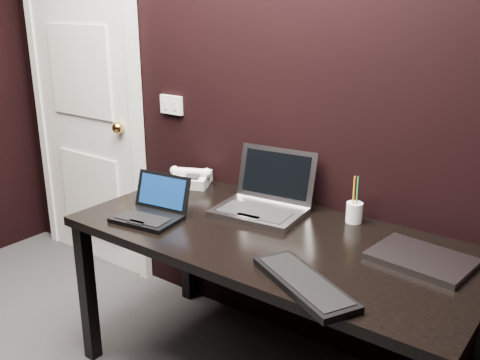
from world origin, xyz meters
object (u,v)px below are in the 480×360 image
Objects in this scene: silver_laptop at (264,201)px; mobile_phone at (153,188)px; door at (85,104)px; netbook at (151,211)px; ext_keyboard at (304,283)px; desk_phone at (191,178)px; closed_laptop at (421,259)px; pen_cup at (354,212)px; desk at (272,251)px.

silver_laptop is 4.33× the size of mobile_phone.
door reaches higher than netbook.
desk_phone is (-1.00, 0.56, 0.03)m from ext_keyboard.
silver_laptop is 0.52m from desk_phone.
desk_phone reaches higher than closed_laptop.
ext_keyboard is 0.63m from pen_cup.
netbook reaches higher than ext_keyboard.
ext_keyboard is 1.97× the size of desk_phone.
mobile_phone reaches higher than desk.
mobile_phone is at bearing -20.12° from door.
pen_cup is at bearing 3.40° from desk_phone.
closed_laptop is at bearing -4.96° from silver_laptop.
door is at bearing 178.27° from pen_cup.
mobile_phone is 0.99m from pen_cup.
desk_phone is at bearing 77.43° from mobile_phone.
mobile_phone is at bearing -176.45° from closed_laptop.
silver_laptop reaches higher than closed_laptop.
netbook is 1.32× the size of desk_phone.
ext_keyboard is at bearing -29.27° from desk_phone.
netbook is at bearing -26.09° from door.
silver_laptop is 0.41m from pen_cup.
netbook reaches higher than closed_laptop.
mobile_phone reaches higher than closed_laptop.
door is 6.88× the size of netbook.
closed_laptop reaches higher than desk.
door is 1.26× the size of desk.
closed_laptop is at bearing 11.76° from desk.
closed_laptop is (1.10, 0.30, -0.02)m from netbook.
mobile_phone is at bearing -102.57° from desk_phone.
pen_cup reaches higher than mobile_phone.
desk_phone is at bearing -176.60° from pen_cup.
netbook is 0.73× the size of silver_laptop.
desk is at bearing -47.52° from silver_laptop.
pen_cup is at bearing 100.18° from ext_keyboard.
closed_laptop is 1.27m from desk_phone.
netbook is at bearing -45.84° from mobile_phone.
desk is 0.28m from silver_laptop.
desk_phone is (-0.68, 0.27, 0.12)m from desk.
netbook is 0.47m from desk_phone.
door reaches higher than ext_keyboard.
silver_laptop is 0.91× the size of ext_keyboard.
ext_keyboard is 2.22× the size of pen_cup.
door is at bearing 153.91° from netbook.
silver_laptop is 1.80× the size of desk_phone.
door is 1.28m from netbook.
mobile_phone is at bearing -163.50° from pen_cup.
silver_laptop is 0.58m from mobile_phone.
silver_laptop reaches higher than desk.
pen_cup reaches higher than desk_phone.
door is 1.88m from pen_cup.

